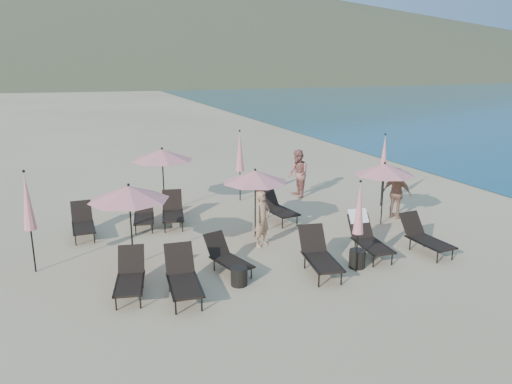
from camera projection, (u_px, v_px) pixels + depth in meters
name	position (u px, v px, depth m)	size (l,w,h in m)	color
ground	(314.00, 264.00, 12.96)	(800.00, 800.00, 0.00)	#D6BA8C
volcanic_headland	(186.00, 22.00, 303.30)	(690.00, 690.00, 55.00)	brown
lounger_0	(130.00, 276.00, 11.25)	(0.93, 1.70, 0.93)	black
lounger_1	(183.00, 276.00, 11.14)	(0.83, 1.81, 1.01)	black
lounger_2	(227.00, 256.00, 12.43)	(0.95, 1.60, 0.87)	black
lounger_3	(319.00, 254.00, 12.39)	(0.96, 1.86, 1.02)	black
lounger_4	(367.00, 236.00, 13.55)	(0.82, 1.80, 1.09)	black
lounger_5	(425.00, 236.00, 13.71)	(0.72, 1.70, 0.96)	black
lounger_6	(83.00, 222.00, 14.92)	(0.63, 1.62, 0.93)	black
lounger_7	(144.00, 214.00, 15.78)	(0.87, 1.66, 0.91)	black
lounger_8	(173.00, 211.00, 16.00)	(0.96, 1.79, 0.98)	black
lounger_9	(276.00, 206.00, 16.40)	(0.94, 1.86, 1.02)	black
umbrella_open_0	(129.00, 193.00, 12.44)	(2.03, 2.03, 2.18)	black
umbrella_open_1	(255.00, 177.00, 14.54)	(1.94, 1.94, 2.09)	black
umbrella_open_2	(384.00, 169.00, 15.66)	(1.91, 1.91, 2.05)	black
umbrella_open_3	(162.00, 155.00, 16.93)	(2.11, 2.11, 2.27)	black
umbrella_closed_0	(359.00, 209.00, 12.10)	(0.28, 0.28, 2.37)	black
umbrella_closed_1	(384.00, 156.00, 17.63)	(0.31, 0.31, 2.65)	black
umbrella_closed_2	(27.00, 202.00, 12.06)	(0.31, 0.31, 2.62)	black
umbrella_closed_3	(240.00, 152.00, 18.32)	(0.31, 0.31, 2.67)	black
side_table_0	(239.00, 276.00, 11.73)	(0.40, 0.40, 0.44)	black
side_table_1	(357.00, 259.00, 12.73)	(0.42, 0.42, 0.47)	black
beachgoer_a	(262.00, 219.00, 14.04)	(0.59, 0.39, 1.62)	tan
beachgoer_b	(298.00, 174.00, 19.02)	(0.89, 0.70, 1.84)	#A66255
beachgoer_c	(397.00, 193.00, 16.54)	(1.00, 0.42, 1.71)	#AA7B60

